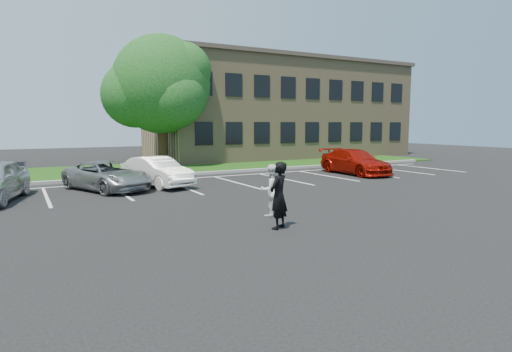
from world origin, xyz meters
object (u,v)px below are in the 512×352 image
Objects in this scene: tree at (162,87)px; car_red_compact at (355,162)px; man_black_suit at (279,195)px; office_building at (279,109)px; car_silver_minivan at (107,176)px; man_white_shirt at (271,190)px; car_white_sedan at (157,172)px.

car_red_compact is at bearing -51.78° from tree.
car_red_compact is (10.71, 8.79, -0.22)m from man_black_suit.
office_building is 22.03m from car_silver_minivan.
man_white_shirt reaches higher than car_white_sedan.
man_white_shirt is (0.66, 1.50, -0.11)m from man_black_suit.
man_black_suit is 0.45× the size of car_white_sedan.
tree is 13.86m from car_red_compact.
car_silver_minivan is (-5.47, -9.61, -4.72)m from tree.
office_building is at bearing 15.76° from car_silver_minivan.
man_white_shirt is 8.68m from car_silver_minivan.
man_black_suit is 9.87m from car_silver_minivan.
car_red_compact is (13.55, -0.65, 0.07)m from car_silver_minivan.
office_building is 12.33m from tree.
office_building reaches higher than car_silver_minivan.
man_black_suit reaches higher than car_white_sedan.
office_building is 27.13m from man_black_suit.
tree is at bearing -129.53° from man_black_suit.
man_white_shirt is at bearing -96.40° from tree.
office_building is at bearing 24.53° from car_white_sedan.
office_building is at bearing 77.55° from car_red_compact.
tree is 19.73m from man_black_suit.
office_building is 4.92× the size of car_silver_minivan.
tree reaches higher than car_red_compact.
tree reaches higher than car_silver_minivan.
tree reaches higher than man_white_shirt.
man_white_shirt is (-13.65, -21.32, -3.34)m from office_building.
car_red_compact is at bearing -172.28° from man_black_suit.
office_building reaches higher than car_white_sedan.
man_black_suit is 9.52m from car_white_sedan.
car_red_compact reaches higher than car_white_sedan.
car_silver_minivan is at bearing -68.18° from man_white_shirt.
tree is 5.40× the size of man_white_shirt.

